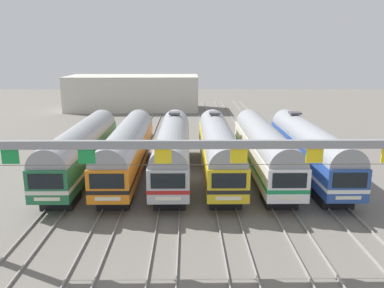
# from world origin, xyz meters

# --- Properties ---
(ground_plane) EXTENTS (160.00, 160.00, 0.00)m
(ground_plane) POSITION_xyz_m (0.00, 0.00, 0.00)
(ground_plane) COLOR slate
(track_bed) EXTENTS (21.52, 70.00, 0.15)m
(track_bed) POSITION_xyz_m (0.00, 17.00, 0.07)
(track_bed) COLOR gray
(track_bed) RESTS_ON ground
(commuter_train_green) EXTENTS (2.88, 18.06, 4.77)m
(commuter_train_green) POSITION_xyz_m (-10.01, -0.01, 2.69)
(commuter_train_green) COLOR #236B42
(commuter_train_green) RESTS_ON ground
(commuter_train_orange) EXTENTS (2.88, 18.06, 4.77)m
(commuter_train_orange) POSITION_xyz_m (-6.00, -0.01, 2.69)
(commuter_train_orange) COLOR orange
(commuter_train_orange) RESTS_ON ground
(commuter_train_stainless) EXTENTS (2.88, 18.06, 5.05)m
(commuter_train_stainless) POSITION_xyz_m (-2.00, -0.00, 2.69)
(commuter_train_stainless) COLOR #B2B5BA
(commuter_train_stainless) RESTS_ON ground
(commuter_train_yellow) EXTENTS (2.88, 18.06, 5.05)m
(commuter_train_yellow) POSITION_xyz_m (2.00, -0.00, 2.69)
(commuter_train_yellow) COLOR gold
(commuter_train_yellow) RESTS_ON ground
(commuter_train_white) EXTENTS (2.88, 18.06, 4.77)m
(commuter_train_white) POSITION_xyz_m (6.00, -0.01, 2.69)
(commuter_train_white) COLOR white
(commuter_train_white) RESTS_ON ground
(commuter_train_blue) EXTENTS (2.88, 18.06, 5.05)m
(commuter_train_blue) POSITION_xyz_m (10.01, -0.00, 2.69)
(commuter_train_blue) COLOR #284C9E
(commuter_train_blue) RESTS_ON ground
(catenary_gantry) EXTENTS (25.25, 0.44, 6.97)m
(catenary_gantry) POSITION_xyz_m (0.00, -13.50, 5.34)
(catenary_gantry) COLOR gray
(catenary_gantry) RESTS_ON ground
(maintenance_building) EXTENTS (24.19, 10.00, 6.37)m
(maintenance_building) POSITION_xyz_m (-10.90, 40.61, 3.18)
(maintenance_building) COLOR beige
(maintenance_building) RESTS_ON ground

